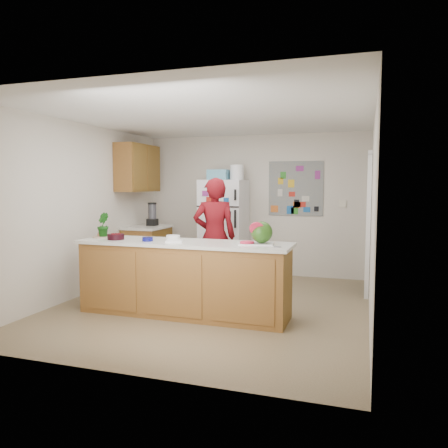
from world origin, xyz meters
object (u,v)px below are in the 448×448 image
(watermelon, at_px, (262,232))
(refrigerator, at_px, (224,228))
(person, at_px, (215,237))
(cherry_bowl, at_px, (116,237))

(watermelon, bearing_deg, refrigerator, 117.80)
(person, bearing_deg, refrigerator, -98.22)
(watermelon, xyz_separation_m, cherry_bowl, (-1.87, -0.16, -0.10))
(refrigerator, distance_m, cherry_bowl, 2.56)
(watermelon, height_order, cherry_bowl, watermelon)
(refrigerator, relative_size, person, 0.99)
(refrigerator, height_order, person, person)
(person, relative_size, cherry_bowl, 8.15)
(person, distance_m, watermelon, 1.40)
(watermelon, bearing_deg, person, 132.87)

